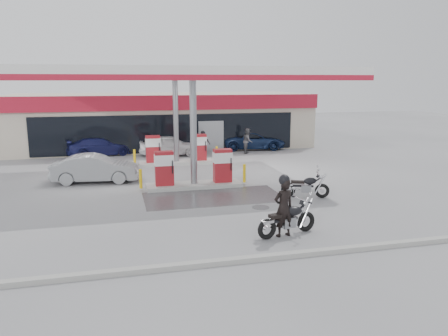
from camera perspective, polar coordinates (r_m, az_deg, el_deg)
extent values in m
plane|color=gray|center=(19.01, -2.86, -3.90)|extent=(90.00, 90.00, 0.00)
cube|color=#4C4C4F|center=(19.11, -1.39, -3.80)|extent=(6.00, 3.00, 0.00)
cylinder|color=#38383A|center=(17.65, 4.82, -5.13)|extent=(0.70, 0.70, 0.01)
cube|color=gray|center=(12.56, 3.48, -11.78)|extent=(28.00, 0.25, 0.15)
cube|color=beige|center=(34.31, -8.12, 6.26)|extent=(22.00, 8.00, 4.00)
cube|color=black|center=(30.39, -7.28, 4.49)|extent=(18.00, 0.10, 2.60)
cube|color=#AC1529|center=(30.14, -7.37, 8.44)|extent=(22.00, 0.25, 1.00)
cube|color=navy|center=(31.68, 5.46, 8.62)|extent=(3.50, 0.12, 0.80)
cube|color=gray|center=(30.88, -1.71, 4.13)|extent=(1.80, 0.14, 2.20)
cube|color=silver|center=(23.27, -5.44, 12.06)|extent=(16.00, 10.00, 0.60)
cube|color=#AC1529|center=(18.39, -3.05, 11.72)|extent=(16.00, 0.12, 0.24)
cube|color=#AC1529|center=(28.17, -6.98, 11.55)|extent=(16.00, 0.12, 0.24)
cylinder|color=gray|center=(20.45, -4.02, 4.57)|extent=(0.32, 0.32, 5.00)
cylinder|color=gray|center=(26.35, -6.31, 6.06)|extent=(0.32, 0.32, 5.00)
cube|color=#9E9E99|center=(20.89, -3.93, -2.25)|extent=(4.50, 1.30, 0.18)
cube|color=maroon|center=(20.51, -7.81, -0.04)|extent=(0.85, 0.48, 1.60)
cube|color=maroon|center=(20.99, -0.20, 0.33)|extent=(0.85, 0.48, 1.60)
cube|color=silver|center=(20.44, -7.84, 1.06)|extent=(0.88, 0.52, 0.50)
cube|color=silver|center=(20.91, -0.20, 1.40)|extent=(0.88, 0.52, 0.50)
cylinder|color=gold|center=(20.52, -10.83, -1.39)|extent=(0.14, 0.14, 0.90)
cylinder|color=gold|center=(21.36, 2.67, -0.70)|extent=(0.14, 0.14, 0.90)
cube|color=#9E9E99|center=(26.69, -6.20, 0.71)|extent=(4.50, 1.30, 0.18)
cube|color=maroon|center=(26.40, -9.25, 2.47)|extent=(0.85, 0.48, 1.60)
cube|color=maroon|center=(26.77, -3.27, 2.72)|extent=(0.85, 0.48, 1.60)
cube|color=silver|center=(26.34, -9.28, 3.33)|extent=(0.88, 0.52, 0.50)
cube|color=silver|center=(26.71, -3.27, 3.57)|extent=(0.88, 0.52, 0.50)
cylinder|color=gold|center=(26.40, -11.60, 1.42)|extent=(0.14, 0.14, 0.90)
cylinder|color=gold|center=(27.06, -0.96, 1.89)|extent=(0.14, 0.14, 0.90)
torus|color=black|center=(15.04, 10.67, -6.90)|extent=(0.70, 0.32, 0.69)
torus|color=black|center=(14.14, 5.64, -7.94)|extent=(0.70, 0.32, 0.69)
cube|color=gray|center=(14.57, 8.39, -7.04)|extent=(0.51, 0.38, 0.34)
cube|color=black|center=(14.44, 7.85, -6.72)|extent=(1.02, 0.37, 0.09)
ellipsoid|color=black|center=(14.56, 8.98, -5.56)|extent=(0.71, 0.51, 0.32)
cube|color=black|center=(14.26, 7.13, -6.17)|extent=(0.68, 0.42, 0.11)
cylinder|color=silver|center=(14.67, 10.09, -4.08)|extent=(0.26, 0.85, 0.04)
sphere|color=silver|center=(14.79, 10.49, -4.52)|extent=(0.21, 0.21, 0.21)
cylinder|color=silver|center=(14.42, 6.16, -7.67)|extent=(1.02, 0.34, 0.09)
imported|color=black|center=(14.30, 7.78, -5.15)|extent=(0.79, 0.61, 1.94)
torus|color=black|center=(19.36, 12.69, -2.92)|extent=(0.64, 0.37, 0.63)
torus|color=black|center=(19.29, 8.38, -2.81)|extent=(0.64, 0.37, 0.63)
cube|color=gray|center=(19.29, 10.67, -2.63)|extent=(0.49, 0.39, 0.32)
cube|color=black|center=(19.26, 10.22, -2.31)|extent=(0.92, 0.45, 0.08)
ellipsoid|color=black|center=(19.22, 11.18, -1.67)|extent=(0.67, 0.53, 0.30)
cube|color=black|center=(19.21, 9.61, -1.81)|extent=(0.63, 0.45, 0.11)
cylinder|color=silver|center=(19.18, 12.16, -0.77)|extent=(0.34, 0.76, 0.04)
sphere|color=silver|center=(19.21, 12.52, -1.15)|extent=(0.19, 0.19, 0.19)
cylinder|color=silver|center=(19.44, 9.09, -2.79)|extent=(0.91, 0.44, 0.08)
imported|color=white|center=(29.72, -7.10, 2.97)|extent=(4.24, 2.09, 1.39)
imported|color=#56565A|center=(30.42, 3.13, 3.57)|extent=(0.93, 1.03, 1.75)
imported|color=gray|center=(22.64, -16.46, -0.06)|extent=(4.37, 1.93, 1.39)
imported|color=#171B4F|center=(30.57, -15.95, 2.73)|extent=(4.63, 2.71, 1.26)
imported|color=navy|center=(32.26, 3.90, 3.59)|extent=(4.86, 2.76, 1.28)
imported|color=black|center=(29.24, -2.76, 3.13)|extent=(0.95, 0.40, 1.62)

